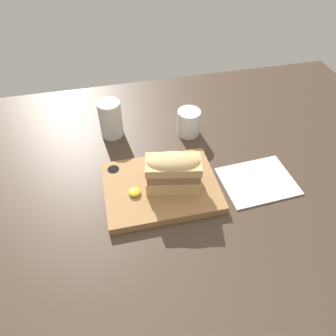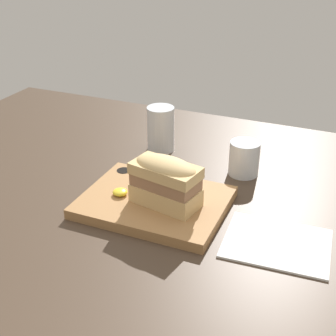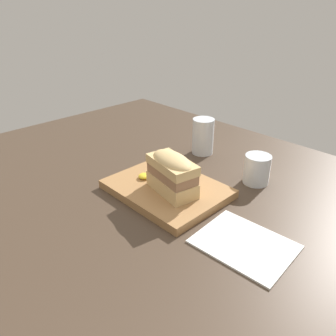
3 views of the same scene
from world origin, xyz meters
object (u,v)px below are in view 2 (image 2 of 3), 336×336
sandwich (166,180)px  napkin (277,243)px  wine_glass (244,159)px  serving_board (154,202)px  water_glass (161,132)px

sandwich → napkin: bearing=-4.5°
wine_glass → napkin: size_ratio=0.41×
serving_board → napkin: 26.15cm
serving_board → wine_glass: bearing=58.1°
serving_board → sandwich: (3.05, -1.12, 6.51)cm
napkin → wine_glass: bearing=118.0°
sandwich → wine_glass: 24.78cm
serving_board → water_glass: size_ratio=2.52×
serving_board → napkin: size_ratio=1.47×
water_glass → wine_glass: water_glass is taller
serving_board → sandwich: sandwich is taller
water_glass → serving_board: bearing=-69.0°
napkin → sandwich: bearing=175.5°
serving_board → sandwich: bearing=-20.2°
serving_board → water_glass: (-9.86, 25.71, 3.92)cm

